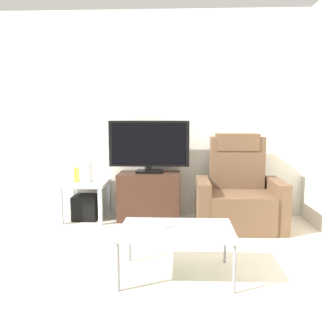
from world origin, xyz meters
The scene contains 11 objects.
ground_plane centered at (0.00, 0.00, 0.00)m, with size 6.40×6.40×0.00m, color beige.
wall_back centered at (0.00, 1.13, 1.30)m, with size 6.40×0.06×2.60m, color silver.
tv_stand centered at (-0.12, 0.85, 0.29)m, with size 0.76×0.44×0.59m.
television centered at (-0.12, 0.86, 0.93)m, with size 0.99×0.20×0.65m.
recliner_armchair centered at (0.95, 0.60, 0.37)m, with size 0.98×0.78×1.08m.
side_table centered at (-0.92, 0.81, 0.40)m, with size 0.54×0.54×0.48m.
subwoofer_box centered at (-0.92, 0.81, 0.15)m, with size 0.30×0.30×0.30m, color black.
book_upright centered at (-1.02, 0.79, 0.57)m, with size 0.04×0.10×0.18m, color gold.
game_console centered at (-0.88, 0.82, 0.60)m, with size 0.07×0.20×0.25m, color white.
coffee_table centered at (0.25, -0.74, 0.37)m, with size 0.90×0.60×0.39m.
cell_phone centered at (0.17, -0.70, 0.40)m, with size 0.07×0.15×0.01m, color #B7B7BC.
Camera 1 is at (0.29, -3.37, 1.25)m, focal length 36.82 mm.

